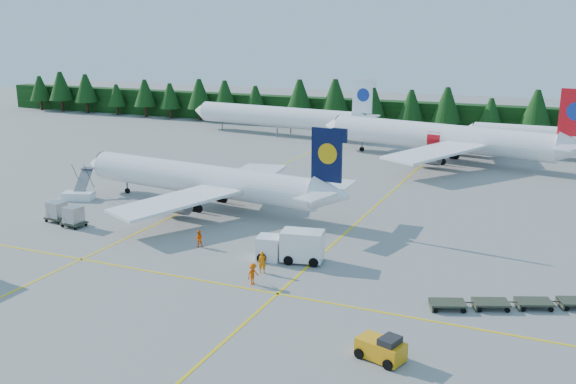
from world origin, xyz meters
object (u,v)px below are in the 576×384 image
at_px(service_truck, 291,246).
at_px(baggage_tug, 382,348).
at_px(airliner_navy, 195,179).
at_px(airliner_red, 434,137).
at_px(airstairs, 79,193).

xyz_separation_m(service_truck, baggage_tug, (12.59, -14.33, -0.65)).
bearing_deg(airliner_navy, airliner_red, 68.24).
relative_size(service_truck, baggage_tug, 1.87).
distance_m(airstairs, service_truck, 34.32).
xyz_separation_m(airstairs, service_truck, (32.94, -9.62, 0.73)).
relative_size(airliner_navy, baggage_tug, 10.80).
bearing_deg(service_truck, airliner_navy, 133.85).
bearing_deg(service_truck, baggage_tug, -58.94).
relative_size(airliner_navy, airstairs, 6.53).
height_order(airstairs, service_truck, airstairs).
relative_size(airstairs, baggage_tug, 1.65).
bearing_deg(baggage_tug, airstairs, 169.77).
xyz_separation_m(airliner_navy, baggage_tug, (30.68, -27.43, -2.42)).
bearing_deg(airliner_navy, baggage_tug, -35.06).
distance_m(airliner_navy, airstairs, 15.46).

